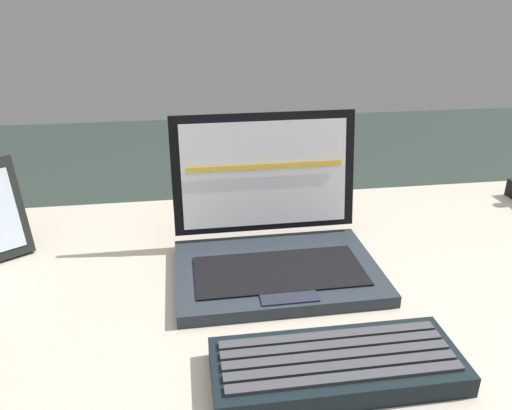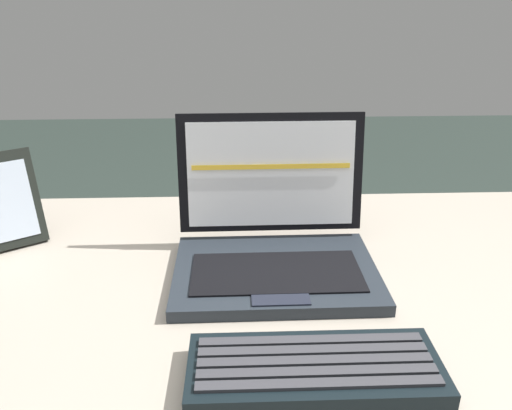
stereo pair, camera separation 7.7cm
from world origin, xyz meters
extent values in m
cube|color=#A79C8C|center=(0.00, 0.00, 0.70)|extent=(1.56, 0.73, 0.03)
cube|color=#232930|center=(-0.03, 0.03, 0.73)|extent=(0.32, 0.22, 0.02)
cube|color=black|center=(-0.03, 0.01, 0.74)|extent=(0.26, 0.12, 0.00)
cube|color=#1E212E|center=(-0.03, -0.06, 0.74)|extent=(0.08, 0.04, 0.00)
cube|color=black|center=(-0.03, 0.15, 0.85)|extent=(0.31, 0.04, 0.20)
cube|color=white|center=(-0.03, 0.14, 0.85)|extent=(0.28, 0.03, 0.17)
cube|color=yellow|center=(-0.03, 0.14, 0.86)|extent=(0.26, 0.00, 0.01)
cube|color=black|center=(0.00, -0.20, 0.73)|extent=(0.29, 0.12, 0.03)
cube|color=#38383D|center=(0.00, -0.23, 0.75)|extent=(0.27, 0.01, 0.00)
cube|color=#38383D|center=(0.00, -0.21, 0.75)|extent=(0.27, 0.01, 0.00)
cube|color=#38383D|center=(0.00, -0.20, 0.75)|extent=(0.27, 0.01, 0.00)
cube|color=#38383D|center=(0.00, -0.18, 0.75)|extent=(0.27, 0.01, 0.00)
cube|color=#38383D|center=(0.00, -0.16, 0.75)|extent=(0.27, 0.01, 0.00)
cube|color=black|center=(-0.49, 0.15, 0.80)|extent=(0.13, 0.11, 0.16)
cube|color=#AFBCCD|center=(-0.48, 0.15, 0.80)|extent=(0.10, 0.08, 0.13)
cube|color=black|center=(-0.50, 0.18, 0.73)|extent=(0.02, 0.02, 0.03)
camera|label=1|loc=(-0.16, -0.64, 1.14)|focal=35.49mm
camera|label=2|loc=(-0.08, -0.65, 1.14)|focal=35.49mm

